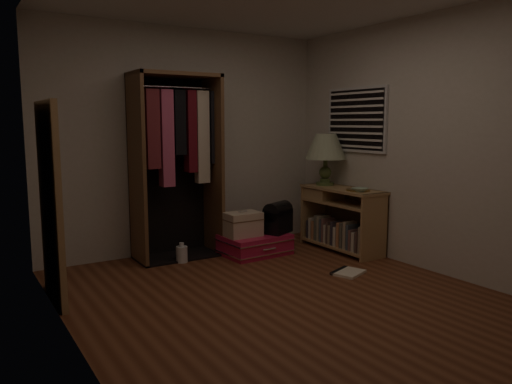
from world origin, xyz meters
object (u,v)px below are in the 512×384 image
(floor_mirror, at_px, (51,203))
(train_case, at_px, (243,224))
(black_bag, at_px, (278,217))
(table_lamp, at_px, (326,148))
(pink_suitcase, at_px, (255,244))
(white_jug, at_px, (182,254))
(console_bookshelf, at_px, (339,217))
(open_wardrobe, at_px, (177,150))

(floor_mirror, xyz_separation_m, train_case, (2.09, 0.38, -0.48))
(train_case, height_order, black_bag, black_bag)
(floor_mirror, bearing_deg, black_bag, 7.03)
(train_case, bearing_deg, table_lamp, -3.46)
(pink_suitcase, xyz_separation_m, train_case, (-0.16, 0.01, 0.26))
(white_jug, bearing_deg, console_bookshelf, -14.31)
(floor_mirror, bearing_deg, train_case, 10.35)
(table_lamp, relative_size, white_jug, 2.88)
(black_bag, bearing_deg, table_lamp, -23.90)
(floor_mirror, distance_m, black_bag, 2.58)
(pink_suitcase, xyz_separation_m, table_lamp, (0.99, -0.05, 1.09))
(floor_mirror, distance_m, white_jug, 1.67)
(table_lamp, bearing_deg, white_jug, 174.09)
(console_bookshelf, relative_size, pink_suitcase, 1.41)
(console_bookshelf, height_order, table_lamp, table_lamp)
(console_bookshelf, xyz_separation_m, open_wardrobe, (-1.76, 0.73, 0.82))
(console_bookshelf, relative_size, train_case, 2.74)
(white_jug, bearing_deg, floor_mirror, -159.78)
(open_wardrobe, relative_size, table_lamp, 3.25)
(floor_mirror, relative_size, white_jug, 7.78)
(train_case, relative_size, table_lamp, 0.65)
(console_bookshelf, bearing_deg, train_case, 163.54)
(console_bookshelf, bearing_deg, pink_suitcase, 161.31)
(console_bookshelf, height_order, black_bag, console_bookshelf)
(black_bag, bearing_deg, open_wardrobe, 131.63)
(pink_suitcase, distance_m, white_jug, 0.87)
(floor_mirror, relative_size, black_bag, 4.26)
(table_lamp, bearing_deg, black_bag, -179.10)
(open_wardrobe, height_order, train_case, open_wardrobe)
(pink_suitcase, bearing_deg, floor_mirror, -173.70)
(open_wardrobe, bearing_deg, train_case, -32.24)
(console_bookshelf, distance_m, black_bag, 0.76)
(pink_suitcase, bearing_deg, train_case, 174.91)
(black_bag, xyz_separation_m, table_lamp, (0.71, 0.01, 0.79))
(console_bookshelf, bearing_deg, black_bag, 159.31)
(floor_mirror, xyz_separation_m, pink_suitcase, (2.25, 0.38, -0.73))
(floor_mirror, bearing_deg, open_wardrobe, 27.53)
(black_bag, bearing_deg, white_jug, 145.07)
(console_bookshelf, distance_m, open_wardrobe, 2.07)
(pink_suitcase, height_order, white_jug, pink_suitcase)
(train_case, bearing_deg, open_wardrobe, 147.26)
(open_wardrobe, bearing_deg, pink_suitcase, -26.88)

